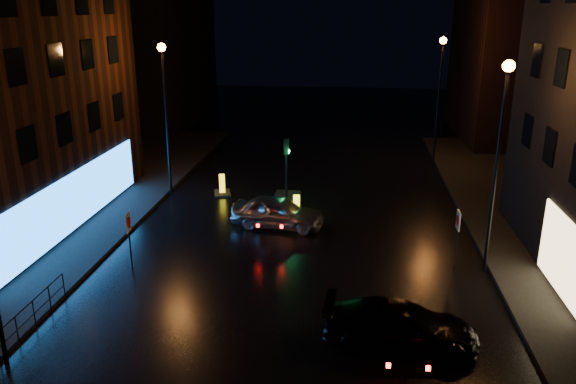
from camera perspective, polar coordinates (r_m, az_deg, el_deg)
name	(u,v)px	position (r m, az deg, el deg)	size (l,w,h in m)	color
ground	(273,342)	(18.54, -1.56, -15.00)	(120.00, 120.00, 0.00)	black
pavement_left	(8,228)	(30.17, -26.59, -3.28)	(12.00, 44.00, 0.15)	black
building_far_left	(150,44)	(53.63, -13.81, 14.42)	(8.00, 16.00, 14.00)	black
building_far_right	(515,62)	(49.19, 22.06, 12.16)	(8.00, 14.00, 12.00)	black
street_lamp_lfar	(165,97)	(31.35, -12.40, 9.43)	(0.44, 0.44, 8.37)	black
street_lamp_rnear	(500,137)	(22.52, 20.75, 5.29)	(0.44, 0.44, 8.37)	black
street_lamp_rfar	(440,82)	(38.02, 15.16, 10.73)	(0.44, 0.44, 8.37)	black
traffic_signal	(286,190)	(31.08, -0.16, 0.18)	(1.40, 2.40, 3.45)	black
guard_railing	(16,323)	(19.99, -25.92, -11.90)	(0.05, 6.04, 1.00)	black
silver_hatchback	(278,212)	(27.09, -1.06, -2.04)	(1.79, 4.45, 1.52)	#A8ACB0
dark_sedan	(400,325)	(18.38, 11.35, -13.14)	(1.95, 4.80, 1.39)	black
bollard_near	(296,212)	(28.48, 0.87, -2.07)	(1.12, 1.48, 1.17)	black
bollard_far	(222,190)	(32.18, -6.69, 0.23)	(1.22, 1.52, 1.16)	black
road_sign_left	(129,227)	(23.43, -15.89, -3.45)	(0.13, 0.57, 2.36)	black
road_sign_right	(458,225)	(23.78, 16.87, -3.23)	(0.08, 0.57, 2.36)	black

